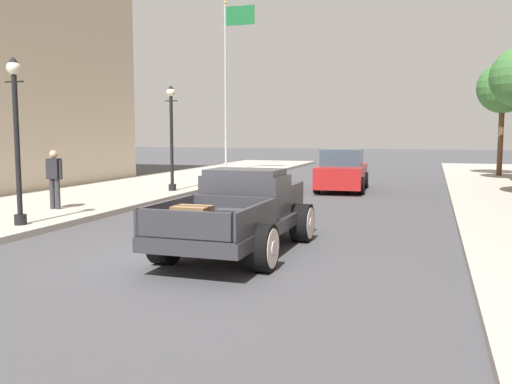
{
  "coord_description": "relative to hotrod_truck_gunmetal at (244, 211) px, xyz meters",
  "views": [
    {
      "loc": [
        3.88,
        -9.06,
        2.29
      ],
      "look_at": [
        0.23,
        2.42,
        1.0
      ],
      "focal_mm": 39.0,
      "sensor_mm": 36.0,
      "label": 1
    }
  ],
  "objects": [
    {
      "name": "ground_plane",
      "position": [
        -0.39,
        -1.16,
        -0.75
      ],
      "size": [
        140.0,
        140.0,
        0.0
      ],
      "primitive_type": "plane",
      "color": "#47474C"
    },
    {
      "name": "flagpole",
      "position": [
        -7.16,
        18.51,
        5.02
      ],
      "size": [
        1.74,
        0.16,
        9.16
      ],
      "color": "#B2B2B7",
      "rests_on": "sidewalk_left"
    },
    {
      "name": "car_background_red",
      "position": [
        0.11,
        11.67,
        0.01
      ],
      "size": [
        2.06,
        4.39,
        1.65
      ],
      "color": "#AD1E1E",
      "rests_on": "ground"
    },
    {
      "name": "street_tree_farthest",
      "position": [
        6.69,
        19.92,
        3.69
      ],
      "size": [
        2.49,
        2.49,
        5.58
      ],
      "color": "brown",
      "rests_on": "sidewalk_right"
    },
    {
      "name": "pedestrian_sidewalk_left",
      "position": [
        -6.58,
        2.83,
        0.33
      ],
      "size": [
        0.53,
        0.22,
        1.65
      ],
      "color": "#333338",
      "rests_on": "sidewalk_left"
    },
    {
      "name": "hotrod_truck_gunmetal",
      "position": [
        0.0,
        0.0,
        0.0
      ],
      "size": [
        2.26,
        4.97,
        1.58
      ],
      "color": "#333338",
      "rests_on": "ground"
    },
    {
      "name": "street_lamp_far",
      "position": [
        -5.65,
        8.33,
        1.63
      ],
      "size": [
        0.5,
        0.32,
        3.85
      ],
      "color": "black",
      "rests_on": "sidewalk_left"
    },
    {
      "name": "street_lamp_near",
      "position": [
        -5.63,
        0.32,
        1.63
      ],
      "size": [
        0.5,
        0.32,
        3.85
      ],
      "color": "black",
      "rests_on": "sidewalk_left"
    }
  ]
}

